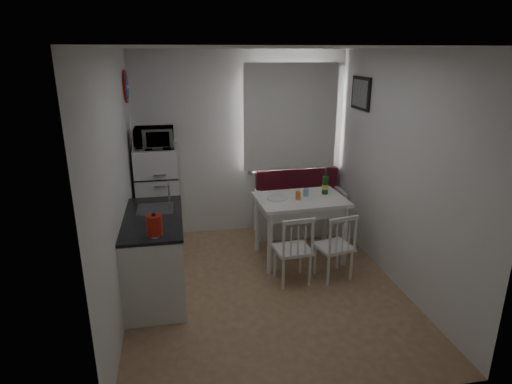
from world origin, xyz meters
TOP-DOWN VIEW (x-y plane):
  - floor at (0.00, 0.00)m, footprint 3.00×3.50m
  - ceiling at (0.00, 0.00)m, footprint 3.00×3.50m
  - wall_back at (0.00, 1.75)m, footprint 3.00×0.02m
  - wall_front at (0.00, -1.75)m, footprint 3.00×0.02m
  - wall_left at (-1.50, 0.00)m, footprint 0.02×3.50m
  - wall_right at (1.50, 0.00)m, footprint 0.02×3.50m
  - window at (0.70, 1.72)m, footprint 1.22×0.06m
  - curtain at (0.70, 1.65)m, footprint 1.35×0.02m
  - kitchen_counter at (-1.20, 0.16)m, footprint 0.62×1.32m
  - wall_sign at (-1.47, 1.45)m, footprint 0.03×0.40m
  - picture_frame at (1.48, 1.10)m, footprint 0.04×0.52m
  - bench at (0.82, 1.51)m, footprint 1.29×0.50m
  - dining_table at (0.59, 0.67)m, footprint 1.13×0.81m
  - chair_left at (0.34, 0.01)m, footprint 0.42×0.41m
  - chair_right at (0.84, 0.01)m, footprint 0.45×0.44m
  - fridge at (-1.18, 1.40)m, footprint 0.55×0.55m
  - microwave at (-1.18, 1.35)m, footprint 0.49×0.33m
  - kettle at (-1.15, -0.38)m, footprint 0.18×0.18m
  - wine_bottle at (0.94, 0.77)m, footprint 0.08×0.08m
  - drinking_glass_orange at (0.54, 0.62)m, footprint 0.06×0.06m
  - drinking_glass_blue at (0.67, 0.72)m, footprint 0.06×0.06m
  - plate at (0.29, 0.69)m, footprint 0.26×0.26m

SIDE VIEW (x-z plane):
  - floor at x=0.00m, z-range -0.01..0.01m
  - bench at x=0.82m, z-range -0.16..0.77m
  - kitchen_counter at x=-1.20m, z-range -0.12..1.04m
  - chair_right at x=0.84m, z-range 0.29..0.73m
  - chair_left at x=0.34m, z-range 0.29..0.74m
  - fridge at x=-1.18m, z-range 0.00..1.38m
  - dining_table at x=0.59m, z-range 0.32..1.14m
  - plate at x=0.29m, z-range 0.82..0.84m
  - drinking_glass_blue at x=0.67m, z-range 0.82..0.92m
  - drinking_glass_orange at x=0.54m, z-range 0.82..0.93m
  - wine_bottle at x=0.94m, z-range 0.82..1.14m
  - kettle at x=-1.15m, z-range 0.90..1.13m
  - wall_back at x=0.00m, z-range 0.00..2.60m
  - wall_front at x=0.00m, z-range 0.00..2.60m
  - wall_left at x=-1.50m, z-range 0.00..2.60m
  - wall_right at x=1.50m, z-range 0.00..2.60m
  - microwave at x=-1.18m, z-range 1.38..1.65m
  - window at x=0.70m, z-range 0.89..2.36m
  - curtain at x=0.70m, z-range 0.93..2.42m
  - picture_frame at x=1.48m, z-range 1.84..2.26m
  - wall_sign at x=-1.47m, z-range 1.95..2.35m
  - ceiling at x=0.00m, z-range 2.59..2.61m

